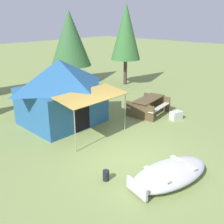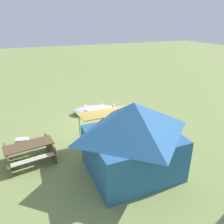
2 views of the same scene
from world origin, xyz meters
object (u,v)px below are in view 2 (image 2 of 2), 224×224
at_px(beached_rowboat, 95,110).
at_px(picnic_table, 30,151).
at_px(cooler_box, 22,142).
at_px(fuel_can, 123,116).
at_px(canvas_cabin_tent, 133,137).

xyz_separation_m(beached_rowboat, picnic_table, (4.11, 3.71, 0.26)).
bearing_deg(cooler_box, fuel_can, -170.32).
relative_size(canvas_cabin_tent, cooler_box, 7.62).
bearing_deg(picnic_table, cooler_box, -79.65).
bearing_deg(fuel_can, beached_rowboat, -47.72).
distance_m(canvas_cabin_tent, picnic_table, 4.26).
xyz_separation_m(beached_rowboat, fuel_can, (-1.24, 1.37, -0.08)).
bearing_deg(cooler_box, picnic_table, 100.35).
height_order(canvas_cabin_tent, picnic_table, canvas_cabin_tent).
bearing_deg(picnic_table, canvas_cabin_tent, 148.24).
bearing_deg(fuel_can, picnic_table, 23.63).
distance_m(picnic_table, cooler_box, 1.44).
distance_m(beached_rowboat, picnic_table, 5.54).
bearing_deg(beached_rowboat, picnic_table, 42.08).
relative_size(picnic_table, fuel_can, 6.54).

